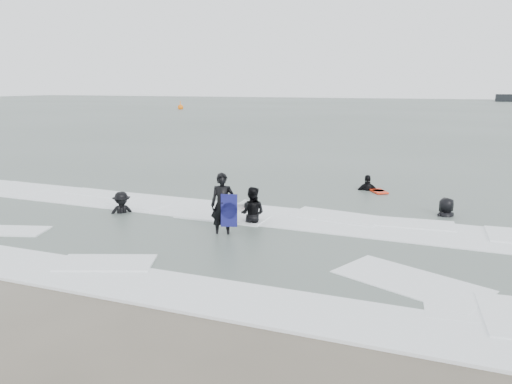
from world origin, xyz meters
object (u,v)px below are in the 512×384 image
at_px(surfer_centre, 223,236).
at_px(buoy, 180,107).
at_px(surfer_right_near, 368,191).
at_px(surfer_right_far, 446,218).
at_px(surfer_wading, 252,224).
at_px(surfer_breaker, 122,215).

distance_m(surfer_centre, buoy, 78.81).
height_order(surfer_right_near, surfer_right_far, surfer_right_near).
height_order(surfer_wading, surfer_right_near, surfer_right_near).
xyz_separation_m(surfer_centre, surfer_breaker, (-4.34, 0.89, 0.00)).
relative_size(surfer_wading, surfer_breaker, 1.07).
height_order(surfer_breaker, surfer_right_far, surfer_right_far).
relative_size(surfer_breaker, buoy, 1.02).
relative_size(surfer_centre, surfer_breaker, 1.16).
bearing_deg(surfer_right_near, surfer_right_far, 119.15).
bearing_deg(surfer_right_far, buoy, -90.92).
distance_m(surfer_centre, surfer_right_near, 8.61).
xyz_separation_m(surfer_centre, surfer_right_near, (2.90, 8.11, 0.00)).
bearing_deg(buoy, surfer_wading, -57.59).
xyz_separation_m(surfer_right_far, buoy, (-47.45, 62.29, 0.42)).
relative_size(surfer_wading, buoy, 1.09).
distance_m(surfer_centre, surfer_breaker, 4.43).
distance_m(surfer_breaker, surfer_right_near, 10.23).
xyz_separation_m(surfer_wading, surfer_right_far, (5.81, 3.30, 0.00)).
bearing_deg(buoy, surfer_right_far, -52.70).
xyz_separation_m(surfer_right_near, buoy, (-44.22, 58.99, 0.42)).
distance_m(surfer_right_near, buoy, 73.73).
xyz_separation_m(surfer_centre, surfer_wading, (0.32, 1.51, 0.00)).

